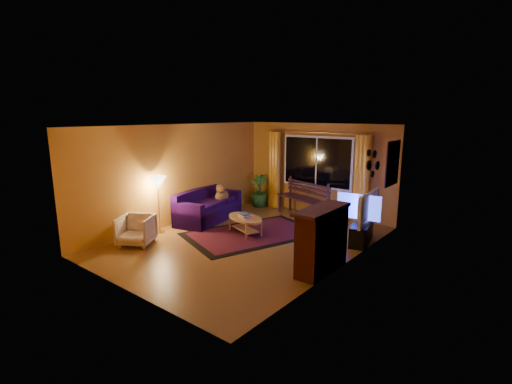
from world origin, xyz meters
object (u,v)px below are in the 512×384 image
Objects in this scene: bench at (302,208)px; armchair at (136,229)px; sofa at (209,205)px; coffee_table at (245,226)px; tv_console at (361,233)px; floor_lamp at (159,205)px.

armchair is (-1.59, -4.10, 0.10)m from bench.
coffee_table is (1.49, -0.28, -0.21)m from sofa.
armchair is at bearing -153.58° from tv_console.
floor_lamp is (-0.16, -1.44, 0.25)m from sofa.
floor_lamp is at bearing -163.90° from tv_console.
tv_console reaches higher than coffee_table.
armchair is 0.53× the size of floor_lamp.
sofa is 1.53× the size of floor_lamp.
floor_lamp is at bearing -144.82° from coffee_table.
sofa is 3.94m from tv_console.
armchair is 0.93m from floor_lamp.
bench is 1.57× the size of tv_console.
sofa is 1.47m from floor_lamp.
tv_console is at bearing -8.04° from bench.
sofa is 1.90× the size of tv_console.
bench is 2.53m from sofa.
tv_console is at bearing 25.79° from coffee_table.
armchair is 2.41m from coffee_table.
sofa is 2.27m from armchair.
bench is 2.32m from tv_console.
sofa is 1.53m from coffee_table.
bench reaches higher than tv_console.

